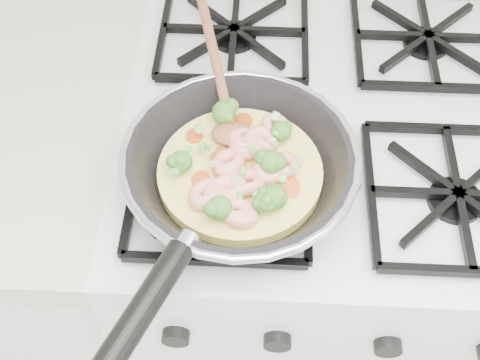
{
  "coord_description": "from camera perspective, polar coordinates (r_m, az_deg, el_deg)",
  "views": [
    {
      "loc": [
        -0.1,
        1.07,
        1.57
      ],
      "look_at": [
        -0.13,
        1.55,
        0.93
      ],
      "focal_mm": 47.6,
      "sensor_mm": 36.0,
      "label": 1
    }
  ],
  "objects": [
    {
      "name": "skillet",
      "position": [
        0.78,
        -0.14,
        0.98
      ],
      "size": [
        0.29,
        0.59,
        0.09
      ],
      "rotation": [
        0.0,
        0.0,
        -0.42
      ],
      "color": "black",
      "rests_on": "stove"
    },
    {
      "name": "stove",
      "position": [
        1.28,
        6.02,
        -7.49
      ],
      "size": [
        0.6,
        0.6,
        0.92
      ],
      "color": "white",
      "rests_on": "ground"
    }
  ]
}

